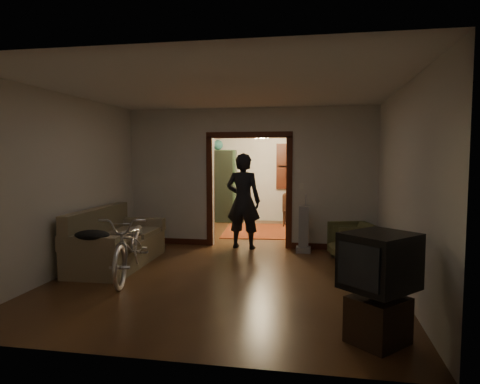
% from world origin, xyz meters
% --- Properties ---
extents(floor, '(5.00, 8.50, 0.01)m').
position_xyz_m(floor, '(0.00, 0.00, 0.00)').
color(floor, '#392212').
rests_on(floor, ground).
extents(ceiling, '(5.00, 8.50, 0.01)m').
position_xyz_m(ceiling, '(0.00, 0.00, 2.80)').
color(ceiling, white).
rests_on(ceiling, floor).
extents(wall_back, '(5.00, 0.02, 2.80)m').
position_xyz_m(wall_back, '(0.00, 4.25, 1.40)').
color(wall_back, beige).
rests_on(wall_back, floor).
extents(wall_left, '(0.02, 8.50, 2.80)m').
position_xyz_m(wall_left, '(-2.50, 0.00, 1.40)').
color(wall_left, beige).
rests_on(wall_left, floor).
extents(wall_right, '(0.02, 8.50, 2.80)m').
position_xyz_m(wall_right, '(2.50, 0.00, 1.40)').
color(wall_right, beige).
rests_on(wall_right, floor).
extents(partition_wall, '(5.00, 0.14, 2.80)m').
position_xyz_m(partition_wall, '(0.00, 0.75, 1.40)').
color(partition_wall, beige).
rests_on(partition_wall, floor).
extents(door_casing, '(1.74, 0.20, 2.32)m').
position_xyz_m(door_casing, '(0.00, 0.75, 1.10)').
color(door_casing, '#39170D').
rests_on(door_casing, floor).
extents(far_window, '(0.98, 0.06, 1.28)m').
position_xyz_m(far_window, '(0.70, 4.21, 1.55)').
color(far_window, black).
rests_on(far_window, wall_back).
extents(chandelier, '(0.24, 0.24, 0.24)m').
position_xyz_m(chandelier, '(0.00, 2.50, 2.35)').
color(chandelier, '#FFE0A5').
rests_on(chandelier, ceiling).
extents(light_switch, '(0.08, 0.01, 0.12)m').
position_xyz_m(light_switch, '(1.05, 0.68, 1.25)').
color(light_switch, silver).
rests_on(light_switch, partition_wall).
extents(sofa, '(0.98, 2.10, 0.96)m').
position_xyz_m(sofa, '(-1.95, -1.14, 0.48)').
color(sofa, '#6C6248').
rests_on(sofa, floor).
extents(rolled_paper, '(0.09, 0.74, 0.09)m').
position_xyz_m(rolled_paper, '(-1.85, -0.84, 0.53)').
color(rolled_paper, beige).
rests_on(rolled_paper, sofa).
extents(jacket, '(0.52, 0.39, 0.15)m').
position_xyz_m(jacket, '(-1.90, -2.05, 0.68)').
color(jacket, black).
rests_on(jacket, sofa).
extents(bicycle, '(1.02, 1.95, 0.97)m').
position_xyz_m(bicycle, '(-1.40, -1.82, 0.49)').
color(bicycle, silver).
rests_on(bicycle, floor).
extents(armchair, '(0.88, 0.87, 0.66)m').
position_xyz_m(armchair, '(1.97, -0.05, 0.33)').
color(armchair, brown).
rests_on(armchair, floor).
extents(tv_stand, '(0.68, 0.68, 0.46)m').
position_xyz_m(tv_stand, '(1.97, -3.51, 0.23)').
color(tv_stand, black).
rests_on(tv_stand, floor).
extents(crt_tv, '(0.85, 0.85, 0.55)m').
position_xyz_m(crt_tv, '(1.97, -3.51, 0.82)').
color(crt_tv, black).
rests_on(crt_tv, tv_stand).
extents(vacuum, '(0.32, 0.29, 0.90)m').
position_xyz_m(vacuum, '(1.11, 0.35, 0.45)').
color(vacuum, gray).
rests_on(vacuum, floor).
extents(person, '(0.74, 0.53, 1.90)m').
position_xyz_m(person, '(-0.09, 0.54, 0.95)').
color(person, black).
rests_on(person, floor).
extents(oriental_rug, '(1.83, 2.29, 0.02)m').
position_xyz_m(oriental_rug, '(-0.06, 2.54, 0.01)').
color(oriental_rug, maroon).
rests_on(oriental_rug, floor).
extents(locker, '(1.05, 0.64, 2.01)m').
position_xyz_m(locker, '(-1.40, 3.95, 1.00)').
color(locker, '#233A23').
rests_on(locker, floor).
extents(globe, '(0.28, 0.28, 0.28)m').
position_xyz_m(globe, '(-1.40, 3.95, 1.94)').
color(globe, '#1E5972').
rests_on(globe, locker).
extents(desk, '(1.20, 0.91, 0.79)m').
position_xyz_m(desk, '(0.97, 3.89, 0.39)').
color(desk, black).
rests_on(desk, floor).
extents(desk_chair, '(0.46, 0.46, 0.84)m').
position_xyz_m(desk_chair, '(0.66, 3.38, 0.42)').
color(desk_chair, black).
rests_on(desk_chair, floor).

